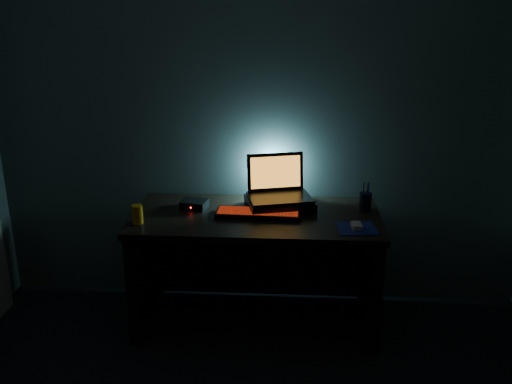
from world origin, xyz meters
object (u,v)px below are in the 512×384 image
keyboard (258,213)px  juice_glass (137,214)px  router (194,204)px  mouse (357,226)px  pen_cup (365,202)px  laptop (278,187)px

keyboard → juice_glass: size_ratio=4.66×
keyboard → router: (-0.40, 0.10, 0.01)m
mouse → router: (-0.98, 0.27, 0.01)m
keyboard → pen_cup: (0.65, 0.13, 0.04)m
keyboard → router: router is taller
juice_glass → keyboard: bearing=13.0°
router → keyboard: bearing=-2.8°
laptop → keyboard: size_ratio=0.84×
laptop → keyboard: (-0.11, -0.19, -0.10)m
laptop → keyboard: bearing=-136.2°
laptop → keyboard: 0.24m
laptop → mouse: bearing=-51.9°
laptop → pen_cup: size_ratio=3.90×
laptop → pen_cup: (0.54, -0.05, -0.06)m
laptop → pen_cup: laptop is taller
mouse → pen_cup: (0.08, 0.30, 0.04)m
laptop → pen_cup: 0.54m
mouse → juice_glass: size_ratio=0.80×
pen_cup → router: size_ratio=0.63×
mouse → pen_cup: pen_cup is taller
mouse → keyboard: bearing=157.6°
router → pen_cup: bearing=13.2°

